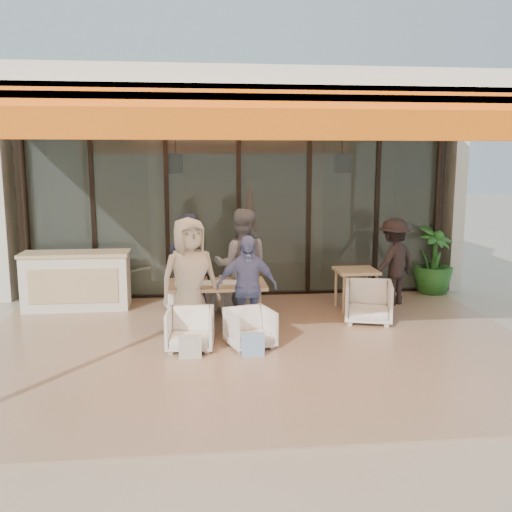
{
  "coord_description": "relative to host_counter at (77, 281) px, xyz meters",
  "views": [
    {
      "loc": [
        -0.85,
        -7.79,
        2.64
      ],
      "look_at": [
        0.1,
        0.9,
        1.15
      ],
      "focal_mm": 40.0,
      "sensor_mm": 36.0,
      "label": 1
    }
  ],
  "objects": [
    {
      "name": "dining_table",
      "position": [
        2.4,
        -1.42,
        0.15
      ],
      "size": [
        1.5,
        0.9,
        0.93
      ],
      "color": "#DEC687",
      "rests_on": "ground"
    },
    {
      "name": "tote_bag_cream",
      "position": [
        1.99,
        -2.78,
        -0.36
      ],
      "size": [
        0.3,
        0.1,
        0.34
      ],
      "primitive_type": "cube",
      "color": "silver",
      "rests_on": "ground"
    },
    {
      "name": "potted_palm",
      "position": [
        6.74,
        0.49,
        0.15
      ],
      "size": [
        1.04,
        1.04,
        1.36
      ],
      "primitive_type": "imported",
      "rotation": [
        0.0,
        0.0,
        0.52
      ],
      "color": "#1E5919",
      "rests_on": "ground"
    },
    {
      "name": "host_counter",
      "position": [
        0.0,
        0.0,
        0.0
      ],
      "size": [
        1.85,
        0.65,
        1.04
      ],
      "color": "silver",
      "rests_on": "ground"
    },
    {
      "name": "diner_periwinkle",
      "position": [
        2.83,
        -1.88,
        0.24
      ],
      "size": [
        0.91,
        0.38,
        1.54
      ],
      "primitive_type": "imported",
      "rotation": [
        0.0,
        0.0,
        0.0
      ],
      "color": "#798CC9",
      "rests_on": "ground"
    },
    {
      "name": "diner_grey",
      "position": [
        2.83,
        -0.98,
        0.4
      ],
      "size": [
        0.95,
        0.77,
        1.86
      ],
      "primitive_type": "imported",
      "rotation": [
        0.0,
        0.0,
        3.06
      ],
      "color": "slate",
      "rests_on": "ground"
    },
    {
      "name": "side_chair",
      "position": [
        4.87,
        -1.34,
        -0.15
      ],
      "size": [
        0.9,
        0.87,
        0.76
      ],
      "primitive_type": "imported",
      "rotation": [
        0.0,
        0.0,
        -0.27
      ],
      "color": "white",
      "rests_on": "ground"
    },
    {
      "name": "ground",
      "position": [
        2.92,
        -2.3,
        -0.53
      ],
      "size": [
        70.0,
        70.0,
        0.0
      ],
      "primitive_type": "plane",
      "color": "#C6B293",
      "rests_on": "ground"
    },
    {
      "name": "chair_far_left",
      "position": [
        1.99,
        -0.48,
        -0.18
      ],
      "size": [
        0.87,
        0.85,
        0.7
      ],
      "primitive_type": "imported",
      "rotation": [
        0.0,
        0.0,
        3.52
      ],
      "color": "white",
      "rests_on": "ground"
    },
    {
      "name": "glass_storefront",
      "position": [
        2.92,
        0.7,
        1.07
      ],
      "size": [
        8.08,
        0.1,
        3.2
      ],
      "color": "#9EADA3",
      "rests_on": "ground"
    },
    {
      "name": "chair_near_right",
      "position": [
        2.83,
        -2.38,
        -0.22
      ],
      "size": [
        0.74,
        0.72,
        0.62
      ],
      "primitive_type": "imported",
      "rotation": [
        0.0,
        0.0,
        0.29
      ],
      "color": "white",
      "rests_on": "ground"
    },
    {
      "name": "diner_cream",
      "position": [
        1.99,
        -1.88,
        0.38
      ],
      "size": [
        1.03,
        0.86,
        1.81
      ],
      "primitive_type": "imported",
      "rotation": [
        0.0,
        0.0,
        0.37
      ],
      "color": "beige",
      "rests_on": "ground"
    },
    {
      "name": "interior_block",
      "position": [
        2.93,
        3.02,
        1.7
      ],
      "size": [
        9.05,
        3.62,
        3.52
      ],
      "color": "silver",
      "rests_on": "ground"
    },
    {
      "name": "chair_far_right",
      "position": [
        2.83,
        -0.48,
        -0.18
      ],
      "size": [
        0.68,
        0.63,
        0.7
      ],
      "primitive_type": "imported",
      "rotation": [
        0.0,
        0.0,
        3.14
      ],
      "color": "white",
      "rests_on": "ground"
    },
    {
      "name": "chair_near_left",
      "position": [
        1.99,
        -2.38,
        -0.2
      ],
      "size": [
        0.69,
        0.65,
        0.66
      ],
      "primitive_type": "imported",
      "rotation": [
        0.0,
        0.0,
        -0.09
      ],
      "color": "white",
      "rests_on": "ground"
    },
    {
      "name": "terrace_floor",
      "position": [
        2.92,
        -2.3,
        -0.53
      ],
      "size": [
        8.0,
        6.0,
        0.01
      ],
      "primitive_type": "cube",
      "color": "tan",
      "rests_on": "ground"
    },
    {
      "name": "side_table",
      "position": [
        4.87,
        -0.59,
        0.11
      ],
      "size": [
        0.7,
        0.7,
        0.74
      ],
      "color": "#DEC687",
      "rests_on": "ground"
    },
    {
      "name": "diner_navy",
      "position": [
        1.99,
        -0.98,
        0.36
      ],
      "size": [
        0.71,
        0.53,
        1.79
      ],
      "primitive_type": "imported",
      "rotation": [
        0.0,
        0.0,
        2.98
      ],
      "color": "#191F38",
      "rests_on": "ground"
    },
    {
      "name": "tote_bag_blue",
      "position": [
        2.83,
        -2.78,
        -0.36
      ],
      "size": [
        0.3,
        0.1,
        0.34
      ],
      "primitive_type": "cube",
      "color": "#99BFD8",
      "rests_on": "ground"
    },
    {
      "name": "standing_woman",
      "position": [
        5.65,
        -0.28,
        0.27
      ],
      "size": [
        1.19,
        1.06,
        1.6
      ],
      "primitive_type": "imported",
      "rotation": [
        0.0,
        0.0,
        3.72
      ],
      "color": "black",
      "rests_on": "ground"
    },
    {
      "name": "terrace_structure",
      "position": [
        2.92,
        -2.56,
        2.72
      ],
      "size": [
        8.0,
        6.0,
        3.4
      ],
      "color": "silver",
      "rests_on": "ground"
    }
  ]
}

